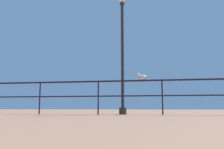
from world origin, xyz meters
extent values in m
cube|color=black|center=(0.00, 9.51, 1.06)|extent=(22.11, 0.05, 0.05)
cube|color=black|center=(0.00, 9.51, 0.58)|extent=(22.11, 0.04, 0.04)
cylinder|color=black|center=(-3.02, 9.51, 0.53)|extent=(0.04, 0.04, 1.06)
cylinder|color=black|center=(-1.01, 9.51, 0.53)|extent=(0.04, 0.04, 1.06)
cylinder|color=black|center=(1.01, 9.51, 0.53)|extent=(0.04, 0.04, 1.06)
cylinder|color=#2B2622|center=(-0.26, 9.83, 0.11)|extent=(0.24, 0.24, 0.22)
cylinder|color=#2B2622|center=(-0.26, 9.83, 1.99)|extent=(0.10, 0.10, 3.54)
cylinder|color=#2B2622|center=(-0.26, 9.83, 3.79)|extent=(0.16, 0.16, 0.06)
ellipsoid|color=silver|center=(0.41, 9.51, 1.16)|extent=(0.29, 0.18, 0.16)
ellipsoid|color=gray|center=(0.41, 9.51, 1.18)|extent=(0.26, 0.14, 0.05)
sphere|color=silver|center=(0.29, 9.52, 1.23)|extent=(0.13, 0.13, 0.13)
cone|color=gold|center=(0.20, 9.53, 1.23)|extent=(0.05, 0.05, 0.05)
cube|color=gray|center=(0.57, 9.51, 1.17)|extent=(0.10, 0.08, 0.02)
camera|label=1|loc=(0.76, 2.08, 0.22)|focal=38.11mm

